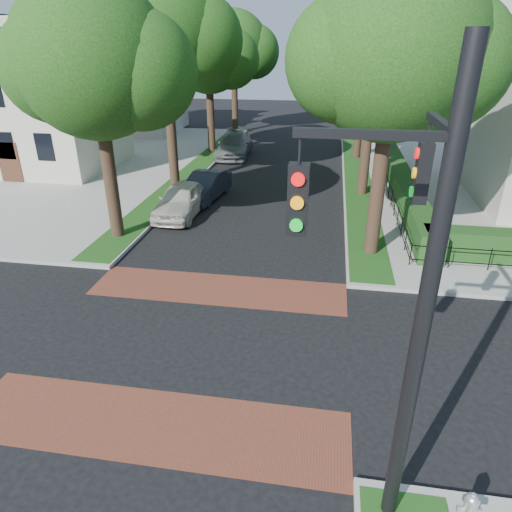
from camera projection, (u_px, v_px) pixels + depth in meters
The scene contains 23 objects.
ground at pixel (193, 343), 13.35m from camera, with size 120.00×120.00×0.00m, color black.
sidewalk_nw at pixel (8, 161), 33.10m from camera, with size 30.00×30.00×0.15m, color gray.
crosswalk_far at pixel (218, 289), 16.20m from camera, with size 9.00×2.20×0.01m, color brown.
crosswalk_near at pixel (153, 425), 10.49m from camera, with size 9.00×2.20×0.01m, color brown.
grass_strip_ne at pixel (357, 174), 29.53m from camera, with size 1.60×29.80×0.02m, color #1F4814.
grass_strip_nw at pixel (196, 167), 31.10m from camera, with size 1.60×29.80×0.02m, color #1F4814.
tree_right_near at pixel (396, 53), 15.72m from camera, with size 7.75×6.67×10.66m.
tree_right_mid at pixel (379, 41), 22.72m from camera, with size 8.25×7.09×11.22m.
tree_right_far at pixel (366, 58), 31.18m from camera, with size 7.25×6.23×9.74m.
tree_right_back at pixel (361, 50), 39.06m from camera, with size 7.50×6.45×10.20m.
tree_left_near at pixel (99, 62), 17.47m from camera, with size 7.50×6.45×10.20m.
tree_left_mid at pixel (167, 33), 24.15m from camera, with size 8.00×6.88×11.48m.
tree_left_far at pixel (210, 54), 32.68m from camera, with size 7.00×6.02×9.86m.
tree_left_back at pixel (235, 48), 40.60m from camera, with size 7.75×6.66×10.44m.
hedge_main_road at pixel (403, 185), 25.29m from camera, with size 1.00×18.00×1.20m, color #1E4417.
fence_main_road at pixel (388, 187), 25.47m from camera, with size 0.06×18.00×0.90m, color black, non-canonical shape.
house_left_near at pixel (36, 91), 29.49m from camera, with size 10.00×9.00×10.14m.
house_left_far at pixel (126, 76), 41.98m from camera, with size 10.00×9.00×10.14m.
traffic_signal at pixel (410, 289), 6.69m from camera, with size 2.17×2.00×8.00m.
parked_car_front at pixel (181, 200), 22.77m from camera, with size 1.90×4.71×1.61m, color beige.
parked_car_middle at pixel (205, 186), 25.07m from camera, with size 1.57×4.49×1.48m, color #1E232D.
parked_car_rear at pixel (235, 145), 34.47m from camera, with size 2.32×5.70×1.66m, color slate.
fire_hydrant at pixel (469, 512), 7.97m from camera, with size 0.43×0.41×0.85m.
Camera 1 is at (3.59, -10.54, 8.01)m, focal length 32.00 mm.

